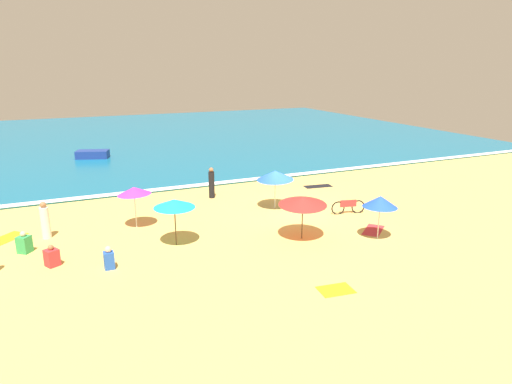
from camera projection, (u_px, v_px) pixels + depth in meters
The scene contains 19 objects.
ground_plane at pixel (285, 209), 24.43m from camera, with size 60.00×60.00×0.00m, color #EDBC60.
ocean_water at pixel (165, 136), 49.02m from camera, with size 60.00×44.00×0.10m, color #146B93.
wave_breaker_foam at pixel (241, 180), 29.94m from camera, with size 57.00×0.70×0.01m, color white.
beach_umbrella_0 at pixel (275, 175), 24.01m from camera, with size 2.66×2.65×2.11m.
beach_umbrella_1 at pixel (174, 203), 19.05m from camera, with size 1.94×1.95×2.06m.
beach_umbrella_2 at pixel (134, 191), 21.16m from camera, with size 2.22×2.22×2.02m.
beach_umbrella_3 at pixel (303, 201), 19.79m from camera, with size 2.84×2.85×2.02m.
beach_umbrella_4 at pixel (380, 202), 19.77m from camera, with size 2.05×2.05×1.99m.
parked_bicycle at pixel (348, 206), 23.52m from camera, with size 1.79×0.47×0.76m.
beachgoer_2 at pixel (109, 259), 17.16m from camera, with size 0.37×0.37×0.91m.
beachgoer_3 at pixel (24, 244), 18.64m from camera, with size 0.65×0.65×0.93m.
beachgoer_4 at pixel (52, 257), 17.41m from camera, with size 0.61×0.61×0.87m.
beachgoer_5 at pixel (212, 183), 26.19m from camera, with size 0.44×0.44×1.80m.
beachgoer_6 at pixel (45, 221), 20.10m from camera, with size 0.53×0.53×1.68m.
beach_towel_0 at pixel (6, 239), 20.21m from camera, with size 1.85×1.86×0.01m.
beach_towel_1 at pixel (318, 186), 28.86m from camera, with size 1.86×0.96×0.01m.
beach_towel_2 at pixel (373, 230), 21.23m from camera, with size 1.73×1.65×0.01m.
beach_towel_3 at pixel (336, 290), 15.62m from camera, with size 1.28×0.97×0.01m.
small_boat_0 at pixel (93, 154), 37.00m from camera, with size 2.76×1.98×0.63m.
Camera 1 is at (-10.94, -20.60, 7.49)m, focal length 31.87 mm.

